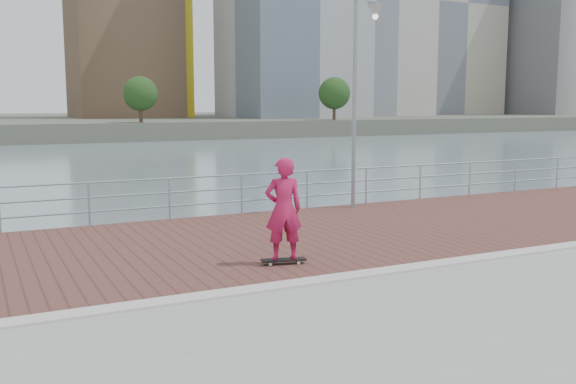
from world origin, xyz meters
name	(u,v)px	position (x,y,z in m)	size (l,w,h in m)	color
brick_lane	(257,240)	(0.00, 3.60, 0.01)	(40.00, 6.80, 0.02)	brown
curb	(339,278)	(0.00, 0.00, 0.03)	(40.00, 0.40, 0.06)	#B7B5AD
far_shore	(4,124)	(0.00, 122.50, -0.75)	(320.00, 95.00, 2.50)	#4C5142
guardrail	(206,192)	(0.00, 7.00, 0.69)	(39.06, 0.06, 1.13)	#8C9EA8
street_lamp	(363,60)	(4.36, 6.06, 4.27)	(0.44, 1.27, 6.01)	gray
skateboard	(284,260)	(-0.42, 1.35, 0.10)	(0.88, 0.41, 0.10)	black
skateboarder	(283,209)	(-0.42, 1.35, 1.08)	(0.71, 0.47, 1.95)	#B01744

